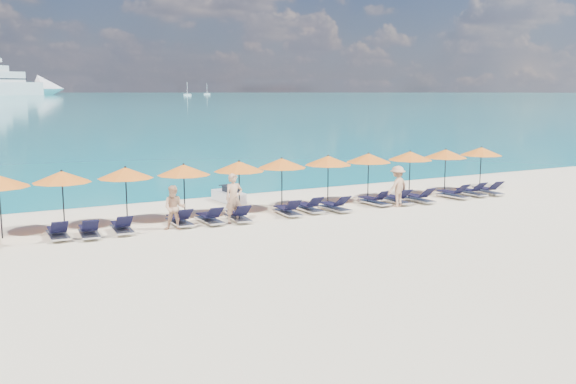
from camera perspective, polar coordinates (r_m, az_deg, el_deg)
name	(u,v)px	position (r m, az deg, el deg)	size (l,w,h in m)	color
ground	(329,238)	(22.58, 3.62, -4.07)	(1400.00, 1400.00, 0.00)	beige
sailboat_near	(187,94)	(517.39, -8.93, 8.56)	(5.89, 1.96, 10.79)	silver
sailboat_far	(207,94)	(607.71, -7.21, 8.66)	(5.65, 1.88, 10.36)	silver
jetski	(229,196)	(29.64, -5.27, -0.32)	(0.93, 2.12, 0.74)	white
beachgoer_a	(234,198)	(24.88, -4.84, -0.58)	(0.71, 0.46, 1.94)	tan
beachgoer_b	(174,208)	(23.93, -10.07, -1.40)	(0.81, 0.47, 1.67)	tan
beachgoer_c	(397,186)	(28.71, 9.70, 0.50)	(1.17, 0.55, 1.82)	tan
umbrella_2	(62,177)	(24.58, -19.46, 1.28)	(2.10, 2.10, 2.28)	black
umbrella_3	(125,173)	(25.05, -14.25, 1.66)	(2.10, 2.10, 2.28)	black
umbrella_4	(184,170)	(25.52, -9.25, 1.96)	(2.10, 2.10, 2.28)	black
umbrella_5	(239,166)	(26.40, -4.38, 2.29)	(2.10, 2.10, 2.28)	black
umbrella_6	(282,163)	(27.49, -0.55, 2.58)	(2.10, 2.10, 2.28)	black
umbrella_7	(328,160)	(28.58, 3.59, 2.82)	(2.10, 2.10, 2.28)	black
umbrella_8	(369,158)	(29.82, 7.17, 3.03)	(2.10, 2.10, 2.28)	black
umbrella_9	(410,156)	(31.11, 10.81, 3.19)	(2.10, 2.10, 2.28)	black
umbrella_10	(446,154)	(32.51, 13.84, 3.33)	(2.10, 2.10, 2.28)	black
umbrella_11	(481,151)	(34.23, 16.81, 3.49)	(2.10, 2.10, 2.28)	black
lounger_3	(58,232)	(23.69, -19.78, -3.39)	(0.67, 1.72, 0.66)	silver
lounger_4	(89,231)	(23.59, -17.28, -3.31)	(0.77, 1.75, 0.66)	silver
lounger_5	(122,227)	(23.95, -14.55, -3.01)	(0.75, 1.74, 0.66)	silver
lounger_6	(180,220)	(24.77, -9.60, -2.44)	(0.63, 1.70, 0.66)	silver
lounger_7	(210,218)	(24.97, -6.97, -2.29)	(0.63, 1.70, 0.66)	silver
lounger_8	(238,216)	(25.28, -4.44, -2.11)	(0.77, 1.75, 0.66)	silver
lounger_9	(287,210)	(26.36, -0.05, -1.62)	(0.72, 1.74, 0.66)	silver
lounger_10	(309,207)	(27.07, 1.87, -1.33)	(0.63, 1.70, 0.66)	silver
lounger_11	(335,206)	(27.33, 4.17, -1.26)	(0.79, 1.75, 0.66)	silver
lounger_12	(374,200)	(28.92, 7.68, -0.74)	(0.76, 1.75, 0.66)	silver
lounger_13	(397,199)	(29.44, 9.64, -0.61)	(0.62, 1.70, 0.66)	silver
lounger_14	(419,198)	(29.97, 11.56, -0.50)	(0.73, 1.74, 0.66)	silver
lounger_15	(453,194)	(31.49, 14.48, -0.14)	(0.78, 1.75, 0.66)	silver
lounger_16	(471,191)	(32.41, 15.96, 0.05)	(0.69, 1.72, 0.66)	silver
lounger_17	(488,190)	(33.07, 17.35, 0.16)	(0.67, 1.72, 0.66)	silver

